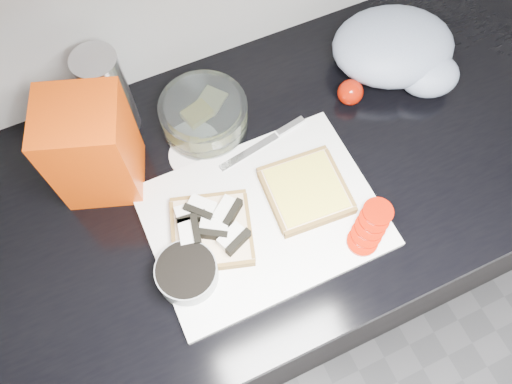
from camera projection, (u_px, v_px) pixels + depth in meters
The scene contains 14 objects.
base_cabinet at pixel (258, 255), 1.35m from camera, with size 3.50×0.60×0.86m, color black.
countertop at pixel (259, 179), 0.95m from camera, with size 3.50×0.64×0.04m, color black.
cutting_board at pixel (263, 217), 0.89m from camera, with size 0.40×0.30×0.01m, color white.
bread_left at pixel (211, 229), 0.85m from camera, with size 0.18×0.18×0.04m.
bread_right at pixel (306, 191), 0.89m from camera, with size 0.15×0.15×0.02m.
tomato_slices at pixel (370, 226), 0.86m from camera, with size 0.11×0.10×0.02m.
knife at pixel (273, 137), 0.95m from camera, with size 0.19×0.05×0.01m.
seed_tub at pixel (187, 273), 0.82m from camera, with size 0.10×0.10×0.05m.
tub_lid at pixel (195, 155), 0.94m from camera, with size 0.10×0.10×0.01m, color silver.
glass_bowl at pixel (204, 116), 0.94m from camera, with size 0.17×0.17×0.07m.
bread_bag at pixel (92, 148), 0.83m from camera, with size 0.13×0.12×0.21m, color red.
steel_canister at pixel (108, 95), 0.89m from camera, with size 0.08×0.08×0.19m, color silver.
grocery_bag at pixel (398, 50), 0.99m from camera, with size 0.29×0.27×0.11m.
whole_tomatoes at pixel (350, 92), 0.98m from camera, with size 0.05×0.05×0.05m.
Camera 1 is at (-0.19, 0.81, 1.72)m, focal length 35.00 mm.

